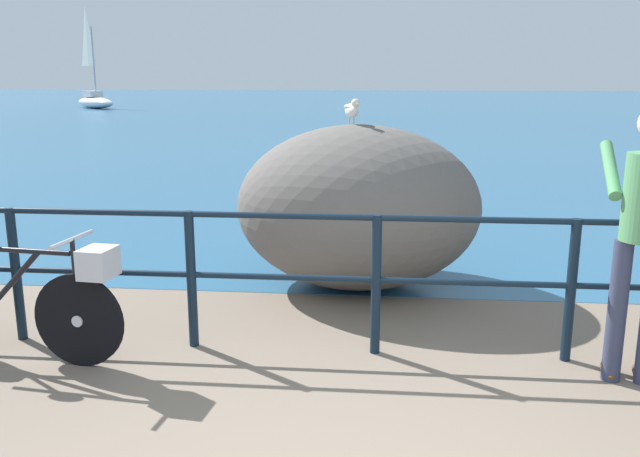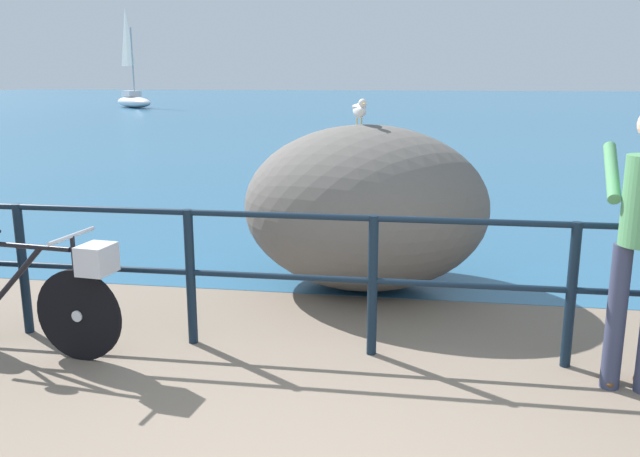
# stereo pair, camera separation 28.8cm
# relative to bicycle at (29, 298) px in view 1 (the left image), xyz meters

# --- Properties ---
(ground_plane) EXTENTS (120.00, 120.00, 0.10)m
(ground_plane) POSITION_rel_bicycle_xyz_m (2.38, 18.35, -0.51)
(ground_plane) COLOR #756656
(sea_surface) EXTENTS (120.00, 90.00, 0.01)m
(sea_surface) POSITION_rel_bicycle_xyz_m (2.38, 46.62, -0.46)
(sea_surface) COLOR #285B7F
(sea_surface) RESTS_ON ground_plane
(promenade_railing) EXTENTS (8.11, 0.07, 1.02)m
(promenade_railing) POSITION_rel_bicycle_xyz_m (2.38, 0.37, 0.17)
(promenade_railing) COLOR black
(promenade_railing) RESTS_ON ground_plane
(bicycle) EXTENTS (1.69, 0.48, 0.92)m
(bicycle) POSITION_rel_bicycle_xyz_m (0.00, 0.00, 0.00)
(bicycle) COLOR black
(bicycle) RESTS_ON ground_plane
(breakwater_boulder_main) EXTENTS (2.27, 1.93, 1.53)m
(breakwater_boulder_main) POSITION_rel_bicycle_xyz_m (2.19, 1.95, 0.30)
(breakwater_boulder_main) COLOR #605B56
(breakwater_boulder_main) RESTS_ON ground
(seagull) EXTENTS (0.20, 0.34, 0.23)m
(seagull) POSITION_rel_bicycle_xyz_m (2.12, 1.98, 1.20)
(seagull) COLOR gold
(seagull) RESTS_ON breakwater_boulder_main
(sailboat) EXTENTS (4.07, 3.98, 6.16)m
(sailboat) POSITION_rel_bicycle_xyz_m (-15.62, 36.17, 0.24)
(sailboat) COLOR white
(sailboat) RESTS_ON sea_surface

